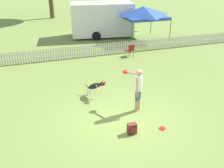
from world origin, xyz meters
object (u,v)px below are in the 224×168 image
leaping_dog (95,86)px  frisbee_near_handler (162,128)px  frisbee_near_dog (99,85)px  equipment_trailer (102,19)px  handler_person (138,85)px  backpack_on_grass (132,129)px  folding_chair_center (131,49)px  canopy_tent_main (143,12)px

leaping_dog → frisbee_near_handler: (1.60, -3.11, -0.50)m
leaping_dog → frisbee_near_dog: (0.46, 1.04, -0.50)m
equipment_trailer → handler_person: bearing=-91.6°
backpack_on_grass → equipment_trailer: (2.84, 13.14, 1.22)m
frisbee_near_dog → folding_chair_center: bearing=48.8°
canopy_tent_main → leaping_dog: bearing=-126.6°
leaping_dog → backpack_on_grass: (0.47, -3.00, -0.33)m
handler_person → equipment_trailer: size_ratio=0.30×
folding_chair_center → backpack_on_grass: bearing=55.5°
leaping_dog → frisbee_near_dog: leaping_dog is taller
leaping_dog → folding_chair_center: leaping_dog is taller
leaping_dog → frisbee_near_handler: size_ratio=4.36×
folding_chair_center → leaping_dog: bearing=39.8°
backpack_on_grass → frisbee_near_dog: bearing=90.1°
backpack_on_grass → canopy_tent_main: 12.37m
frisbee_near_dog → backpack_on_grass: (0.01, -4.04, 0.17)m
canopy_tent_main → frisbee_near_handler: bearing=-111.3°
leaping_dog → equipment_trailer: bearing=-145.0°
handler_person → canopy_tent_main: (4.66, 9.57, 1.02)m
handler_person → frisbee_near_dog: 2.99m
leaping_dog → canopy_tent_main: 10.02m
handler_person → canopy_tent_main: 10.70m
leaping_dog → canopy_tent_main: bearing=-163.6°
handler_person → folding_chair_center: bearing=32.7°
leaping_dog → frisbee_near_dog: size_ratio=4.36×
frisbee_near_handler → backpack_on_grass: bearing=174.6°
backpack_on_grass → canopy_tent_main: size_ratio=0.12×
equipment_trailer → leaping_dog: bearing=-99.7°
frisbee_near_dog → folding_chair_center: size_ratio=0.29×
canopy_tent_main → equipment_trailer: (-2.60, 2.20, -0.73)m
handler_person → backpack_on_grass: bearing=-156.5°
frisbee_near_dog → backpack_on_grass: size_ratio=0.62×
frisbee_near_handler → folding_chair_center: 7.92m
leaping_dog → canopy_tent_main: canopy_tent_main is taller
backpack_on_grass → folding_chair_center: (3.07, 7.56, 0.29)m
frisbee_near_dog → equipment_trailer: bearing=72.6°
folding_chair_center → canopy_tent_main: 4.44m
leaping_dog → handler_person: bearing=90.3°
leaping_dog → folding_chair_center: size_ratio=1.27×
equipment_trailer → folding_chair_center: bearing=-79.2°
canopy_tent_main → backpack_on_grass: bearing=-116.4°
equipment_trailer → backpack_on_grass: bearing=-93.8°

